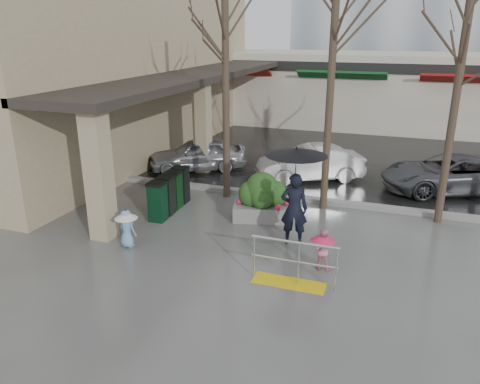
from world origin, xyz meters
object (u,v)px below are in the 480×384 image
Objects in this scene: tree_mideast at (464,45)px; child_blue at (127,225)px; tree_midwest at (334,30)px; car_b at (310,163)px; car_a at (198,154)px; woman at (295,185)px; child_pink at (323,246)px; handrail at (292,268)px; news_boxes at (170,193)px; car_c at (451,174)px; planter at (262,197)px; tree_west at (225,35)px.

child_blue is (-7.50, -4.39, -4.26)m from tree_mideast.
car_b is (-0.99, 2.70, -4.60)m from tree_midwest.
car_a and car_b have the same top height.
car_a is at bearing 154.87° from tree_midwest.
tree_mideast is 5.61m from woman.
child_blue is at bearing -51.68° from car_b.
tree_midwest is 6.11m from child_pink.
tree_mideast is (3.14, 4.80, 4.48)m from handrail.
woman is 1.22× the size of news_boxes.
child_pink is at bearing -46.01° from car_c.
car_b is 4.76m from car_c.
tree_mideast is at bearing 30.45° from car_b.
tree_west is at bearing 138.19° from planter.
planter is (-2.16, 2.39, 0.11)m from child_pink.
woman reaches higher than child_pink.
car_c is (7.96, 7.38, 0.03)m from child_blue.
car_a is (-5.40, 2.53, -4.60)m from tree_midwest.
car_b and car_c have the same top height.
handrail is at bearing -55.01° from tree_west.
child_pink is at bearing 119.07° from woman.
tree_mideast is at bearing 44.45° from car_a.
news_boxes reaches higher than child_pink.
child_blue is at bearing 174.56° from handrail.
news_boxes is at bearing -15.75° from car_a.
tree_midwest is (-0.16, 4.80, 4.86)m from handrail.
car_a is at bearing -108.81° from car_c.
child_pink is 3.22m from planter.
tree_mideast is 9.68m from child_blue.
tree_midwest reaches higher than car_a.
news_boxes is (-5.00, 2.11, 0.01)m from child_pink.
news_boxes is at bearing -22.60° from child_pink.
tree_midwest reaches higher than car_c.
planter is at bearing -123.24° from child_blue.
handrail is 0.28× the size of tree_west.
tree_west reaches higher than tree_mideast.
woman is 1.78m from child_pink.
news_boxes is at bearing -64.19° from car_b.
woman is 1.44× the size of planter.
car_b is (3.21, 7.09, 0.03)m from child_blue.
car_a is at bearing 163.77° from tree_mideast.
tree_midwest is at bearing -80.26° from child_pink.
handrail is at bearing 7.84° from car_a.
planter is at bearing -162.62° from tree_mideast.
planter reaches higher than news_boxes.
planter reaches higher than car_b.
car_c is at bearing 63.60° from car_a.
tree_mideast is 6.61m from car_b.
woman is 1.97m from planter.
handrail is 0.51× the size of car_a.
tree_west is 4.98m from news_boxes.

